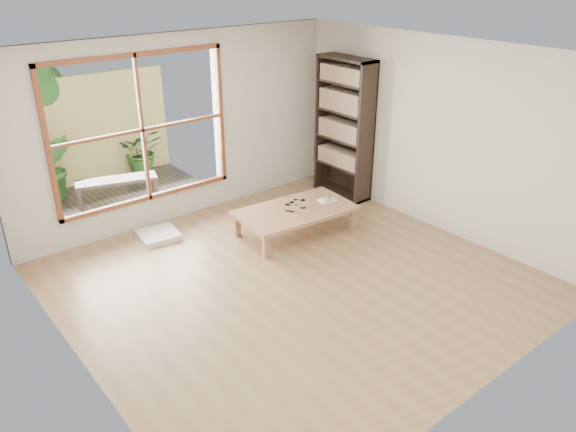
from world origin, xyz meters
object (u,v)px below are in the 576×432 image
Objects in this scene: low_table at (296,212)px; garden_bench at (117,183)px; food_tray at (328,199)px; bookshelf at (344,129)px.

low_table is 2.91m from garden_bench.
low_table is at bearing -175.63° from food_tray.
bookshelf is 1.72× the size of garden_bench.
low_table is 6.02× the size of food_tray.
food_tray is (-0.92, -0.66, -0.71)m from bookshelf.
food_tray is at bearing -144.26° from bookshelf.
bookshelf is (1.47, 0.60, 0.77)m from low_table.
garden_bench reaches higher than low_table.
garden_bench is at bearing 125.84° from low_table.
food_tray reaches higher than garden_bench.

